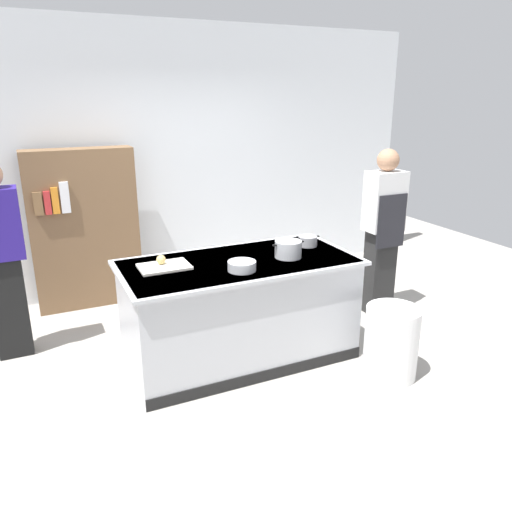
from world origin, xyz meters
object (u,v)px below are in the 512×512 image
at_px(mixing_bowl, 242,266).
at_px(person_chef, 383,229).
at_px(sauce_pan, 308,241).
at_px(bookshelf, 85,229).
at_px(onion, 161,260).
at_px(person_guest, 2,257).
at_px(trash_bin, 391,342).
at_px(stock_pot, 288,249).

distance_m(mixing_bowl, person_chef, 1.86).
bearing_deg(mixing_bowl, person_chef, 15.75).
xyz_separation_m(sauce_pan, bookshelf, (-1.76, 1.67, -0.09)).
bearing_deg(onion, person_guest, 146.51).
xyz_separation_m(onion, bookshelf, (-0.39, 1.66, -0.11)).
height_order(mixing_bowl, bookshelf, bookshelf).
relative_size(onion, trash_bin, 0.13).
bearing_deg(person_guest, mixing_bowl, 46.22).
bearing_deg(onion, stock_pot, -12.21).
bearing_deg(mixing_bowl, stock_pot, 16.05).
bearing_deg(trash_bin, sauce_pan, 105.15).
relative_size(mixing_bowl, person_guest, 0.13).
height_order(onion, stock_pot, stock_pot).
xyz_separation_m(sauce_pan, trash_bin, (0.25, -0.94, -0.64)).
height_order(mixing_bowl, trash_bin, mixing_bowl).
relative_size(trash_bin, person_chef, 0.35).
relative_size(stock_pot, person_guest, 0.17).
relative_size(onion, person_chef, 0.04).
xyz_separation_m(sauce_pan, mixing_bowl, (-0.81, -0.36, -0.01)).
bearing_deg(sauce_pan, stock_pot, -146.23).
bearing_deg(onion, person_chef, 3.39).
bearing_deg(mixing_bowl, bookshelf, 114.99).
relative_size(onion, bookshelf, 0.04).
xyz_separation_m(mixing_bowl, person_guest, (-1.72, 1.14, -0.03)).
bearing_deg(trash_bin, person_guest, 148.31).
bearing_deg(person_guest, onion, 46.29).
bearing_deg(bookshelf, person_chef, -29.01).
xyz_separation_m(trash_bin, person_chef, (0.73, 1.09, 0.61)).
xyz_separation_m(sauce_pan, person_chef, (0.98, 0.15, -0.03)).
height_order(onion, person_guest, person_guest).
distance_m(person_chef, person_guest, 3.57).
xyz_separation_m(stock_pot, person_guest, (-2.21, 1.00, -0.06)).
bearing_deg(mixing_bowl, sauce_pan, 23.66).
height_order(onion, trash_bin, onion).
bearing_deg(person_chef, trash_bin, 156.19).
height_order(stock_pot, trash_bin, stock_pot).
height_order(stock_pot, bookshelf, bookshelf).
xyz_separation_m(stock_pot, sauce_pan, (0.32, 0.21, -0.03)).
bearing_deg(person_guest, bookshelf, 128.33).
xyz_separation_m(mixing_bowl, bookshelf, (-0.94, 2.02, -0.09)).
bearing_deg(stock_pot, person_chef, 15.64).
relative_size(sauce_pan, person_chef, 0.14).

